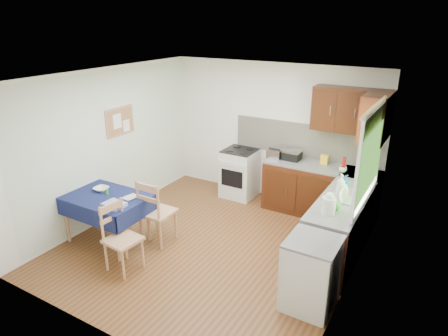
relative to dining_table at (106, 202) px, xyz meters
The scene contains 33 objects.
floor 1.71m from the dining_table, 25.34° to the left, with size 4.20×4.20×0.00m, color #503315.
ceiling 2.44m from the dining_table, 25.34° to the left, with size 4.00×4.20×0.02m, color white.
wall_back 3.18m from the dining_table, 62.73° to the left, with size 4.00×0.02×2.50m, color white.
wall_front 2.11m from the dining_table, 44.78° to the right, with size 4.00×0.02×2.50m, color white.
wall_left 1.07m from the dining_table, 129.91° to the left, with size 0.02×4.20×2.50m, color silver.
wall_right 3.55m from the dining_table, 11.18° to the left, with size 0.02×4.20×2.50m, color white.
base_cabinets 3.40m from the dining_table, 34.75° to the left, with size 1.90×2.30×0.86m.
worktop_back 3.52m from the dining_table, 44.95° to the left, with size 1.90×0.60×0.04m, color slate.
worktop_right 3.41m from the dining_table, 22.98° to the left, with size 0.60×1.70×0.04m, color slate.
worktop_corner 4.00m from the dining_table, 38.35° to the left, with size 0.60×0.60×0.04m, color slate.
splashback 3.50m from the dining_table, 53.00° to the left, with size 2.70×0.02×0.60m, color beige.
upper_cabinets 4.04m from the dining_table, 39.96° to the left, with size 1.20×0.85×0.70m.
stove 2.65m from the dining_table, 69.37° to the left, with size 0.60×0.61×0.92m.
window 3.81m from the dining_table, 22.05° to the left, with size 0.04×1.48×1.26m.
fridge 3.14m from the dining_table, ahead, with size 0.58×0.60×0.89m.
corkboard 1.47m from the dining_table, 118.81° to the left, with size 0.04×0.62×0.47m.
dining_table is the anchor object (origin of this frame).
chair_far 0.75m from the dining_table, 26.08° to the left, with size 0.46×0.46×1.03m.
chair_near 0.82m from the dining_table, 31.61° to the right, with size 0.46×0.46×0.95m.
toaster 2.93m from the dining_table, 55.38° to the left, with size 0.24×0.15×0.19m.
sandwich_press 3.19m from the dining_table, 52.28° to the left, with size 0.29×0.25×0.17m.
sauce_bottle 3.75m from the dining_table, 39.93° to the left, with size 0.05×0.05×0.24m, color #AE0D0F.
yellow_packet 3.60m from the dining_table, 46.11° to the left, with size 0.12×0.08×0.16m, color yellow.
dish_rack 3.42m from the dining_table, 22.74° to the left, with size 0.39×0.29×0.18m.
kettle 3.21m from the dining_table, 14.98° to the left, with size 0.17×0.17×0.29m.
cup 3.71m from the dining_table, 39.40° to the left, with size 0.13×0.13×0.10m, color white.
soap_bottle_a 3.40m from the dining_table, 24.97° to the left, with size 0.12×0.12×0.32m, color silver.
soap_bottle_b 3.55m from the dining_table, 30.47° to the left, with size 0.08×0.08×0.18m, color #1D55AD.
soap_bottle_c 3.29m from the dining_table, 17.15° to the left, with size 0.14×0.14×0.18m, color #227D28.
plate_bowl 0.25m from the dining_table, 149.30° to the left, with size 0.22×0.22×0.05m, color #F5EBC8.
book 0.35m from the dining_table, 26.54° to the left, with size 0.16×0.21×0.02m, color white.
spice_jar 0.16m from the dining_table, 86.16° to the left, with size 0.04×0.04×0.09m, color green.
tea_towel 0.45m from the dining_table, 26.20° to the right, with size 0.30×0.23×0.05m, color #2E2998.
Camera 1 is at (2.79, -4.40, 3.23)m, focal length 32.00 mm.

